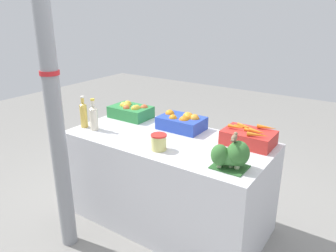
% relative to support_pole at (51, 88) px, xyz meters
% --- Properties ---
extents(ground_plane, '(10.00, 10.00, 0.00)m').
position_rel_support_pole_xyz_m(ground_plane, '(0.49, 0.68, -1.25)').
color(ground_plane, gray).
extents(market_table, '(1.63, 0.79, 0.77)m').
position_rel_support_pole_xyz_m(market_table, '(0.49, 0.68, -0.86)').
color(market_table, silver).
rests_on(market_table, ground_plane).
extents(support_pole, '(0.13, 0.13, 2.49)m').
position_rel_support_pole_xyz_m(support_pole, '(0.00, 0.00, 0.00)').
color(support_pole, gray).
rests_on(support_pole, ground_plane).
extents(apple_crate, '(0.38, 0.26, 0.15)m').
position_rel_support_pole_xyz_m(apple_crate, '(-0.10, 0.91, -0.41)').
color(apple_crate, '#2D8442').
rests_on(apple_crate, market_table).
extents(orange_crate, '(0.38, 0.26, 0.15)m').
position_rel_support_pole_xyz_m(orange_crate, '(0.47, 0.91, -0.40)').
color(orange_crate, '#2847B7').
rests_on(orange_crate, market_table).
extents(carrot_crate, '(0.38, 0.26, 0.14)m').
position_rel_support_pole_xyz_m(carrot_crate, '(1.07, 0.91, -0.41)').
color(carrot_crate, red).
rests_on(carrot_crate, market_table).
extents(broccoli_pile, '(0.23, 0.20, 0.19)m').
position_rel_support_pole_xyz_m(broccoli_pile, '(1.13, 0.47, -0.38)').
color(broccoli_pile, '#2D602D').
rests_on(broccoli_pile, market_table).
extents(juice_bottle_golden, '(0.06, 0.06, 0.28)m').
position_rel_support_pole_xyz_m(juice_bottle_golden, '(-0.26, 0.48, -0.35)').
color(juice_bottle_golden, gold).
rests_on(juice_bottle_golden, market_table).
extents(juice_bottle_cloudy, '(0.07, 0.07, 0.27)m').
position_rel_support_pole_xyz_m(juice_bottle_cloudy, '(-0.14, 0.48, -0.36)').
color(juice_bottle_cloudy, beige).
rests_on(juice_bottle_cloudy, market_table).
extents(pickle_jar, '(0.12, 0.12, 0.12)m').
position_rel_support_pole_xyz_m(pickle_jar, '(0.56, 0.44, -0.41)').
color(pickle_jar, '#D1CC75').
rests_on(pickle_jar, market_table).
extents(sparrow_bird, '(0.05, 0.14, 0.05)m').
position_rel_support_pole_xyz_m(sparrow_bird, '(1.13, 0.47, -0.26)').
color(sparrow_bird, '#4C3D2D').
rests_on(sparrow_bird, broccoli_pile).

